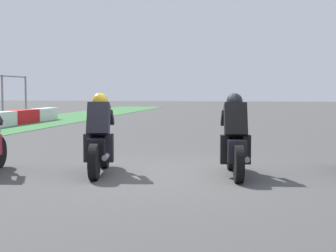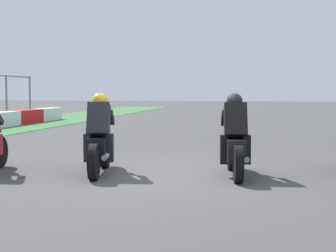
% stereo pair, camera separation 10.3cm
% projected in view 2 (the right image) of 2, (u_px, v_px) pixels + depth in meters
% --- Properties ---
extents(ground_plane, '(120.00, 120.00, 0.00)m').
position_uv_depth(ground_plane, '(169.00, 174.00, 9.24)').
color(ground_plane, '#454544').
extents(rider_lane_b, '(2.04, 0.59, 1.51)m').
position_uv_depth(rider_lane_b, '(235.00, 142.00, 9.03)').
color(rider_lane_b, black).
rests_on(rider_lane_b, ground_plane).
extents(rider_lane_c, '(2.03, 0.61, 1.51)m').
position_uv_depth(rider_lane_c, '(100.00, 140.00, 9.29)').
color(rider_lane_c, black).
rests_on(rider_lane_c, ground_plane).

